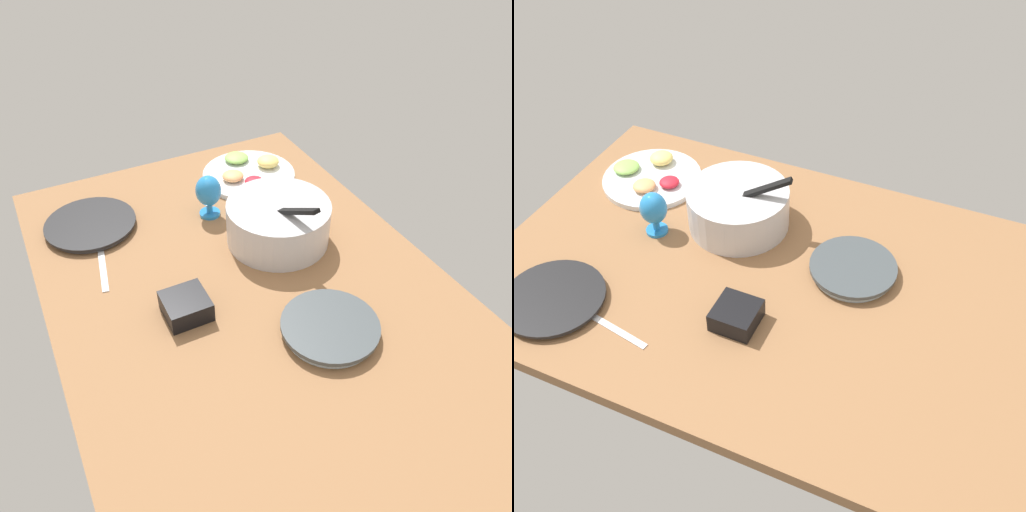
{
  "view_description": "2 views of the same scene",
  "coord_description": "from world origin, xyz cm",
  "views": [
    {
      "loc": [
        88.43,
        -44.76,
        97.38
      ],
      "look_at": [
        -9.41,
        4.91,
        4.85
      ],
      "focal_mm": 36.3,
      "sensor_mm": 36.0,
      "label": 1
    },
    {
      "loc": [
        46.5,
        -107.87,
        120.33
      ],
      "look_at": [
        -2.09,
        2.81,
        4.85
      ],
      "focal_mm": 42.12,
      "sensor_mm": 36.0,
      "label": 2
    }
  ],
  "objects": [
    {
      "name": "square_bowl_black",
      "position": [
        -2.03,
        -18.85,
        3.12
      ],
      "size": [
        11.28,
        11.28,
        5.6
      ],
      "color": "black",
      "rests_on": "ground_plane"
    },
    {
      "name": "ground_plane",
      "position": [
        0.0,
        0.0,
        -2.0
      ],
      "size": [
        160.0,
        104.0,
        4.0
      ],
      "primitive_type": "cube",
      "color": "#8C603D"
    },
    {
      "name": "fork_by_left_plate",
      "position": [
        -28.22,
        -33.97,
        0.3
      ],
      "size": [
        18.05,
        4.8,
        0.6
      ],
      "primitive_type": "cube",
      "rotation": [
        0.0,
        0.0,
        -0.17
      ],
      "color": "silver",
      "rests_on": "ground_plane"
    },
    {
      "name": "mixing_bowl",
      "position": [
        -18.64,
        16.94,
        6.83
      ],
      "size": [
        31.8,
        30.67,
        20.02
      ],
      "color": "silver",
      "rests_on": "ground_plane"
    },
    {
      "name": "dinner_plate_left",
      "position": [
        -50.05,
        -32.16,
        1.16
      ],
      "size": [
        27.92,
        27.92,
        2.24
      ],
      "color": "#4C4C51",
      "rests_on": "ground_plane"
    },
    {
      "name": "dinner_plate_right",
      "position": [
        19.96,
        10.41,
        1.63
      ],
      "size": [
        24.58,
        24.58,
        3.14
      ],
      "color": "silver",
      "rests_on": "ground_plane"
    },
    {
      "name": "hurricane_glass_blue",
      "position": [
        -39.86,
        3.67,
        8.43
      ],
      "size": [
        8.15,
        8.15,
        14.09
      ],
      "color": "#2781CB",
      "rests_on": "ground_plane"
    },
    {
      "name": "fruit_platter",
      "position": [
        -55.04,
        25.23,
        1.52
      ],
      "size": [
        32.63,
        32.63,
        5.53
      ],
      "color": "silver",
      "rests_on": "ground_plane"
    }
  ]
}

